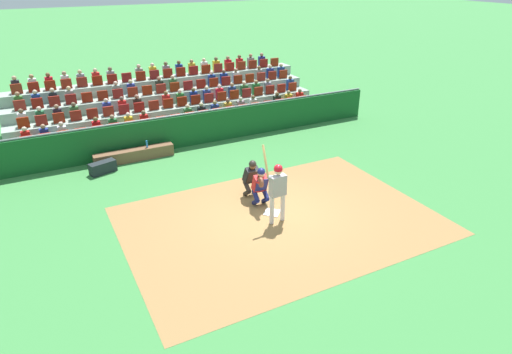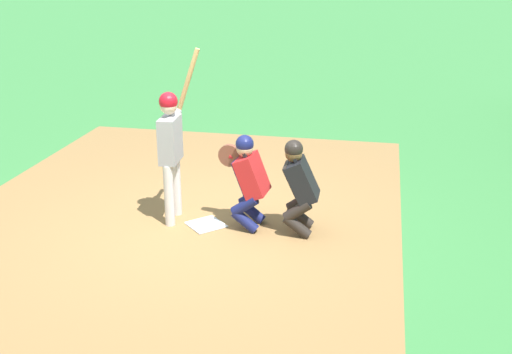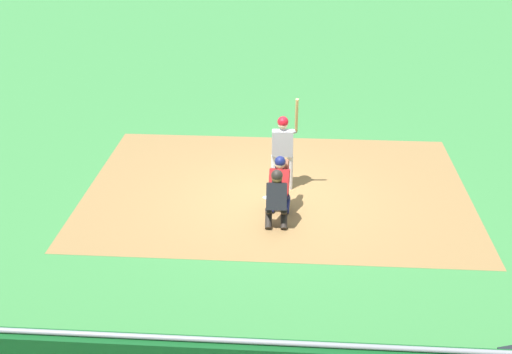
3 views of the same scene
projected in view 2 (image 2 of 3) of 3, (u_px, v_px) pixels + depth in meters
ground_plane at (206, 226)px, 8.48m from camera, size 160.00×160.00×0.00m
infield_dirt_patch at (171, 222)px, 8.57m from camera, size 8.81×6.23×0.01m
home_plate_marker at (206, 225)px, 8.48m from camera, size 0.62×0.62×0.02m
batter_at_plate at (171, 142)px, 8.30m from camera, size 0.59×0.48×2.33m
catcher_crouching at (248, 176)px, 8.22m from camera, size 0.49×0.72×1.30m
home_plate_umpire at (299, 183)px, 8.05m from camera, size 0.47×0.47×1.28m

